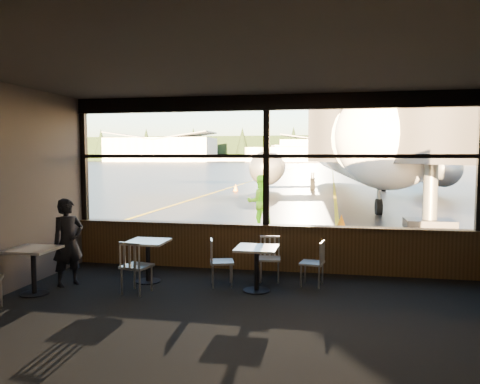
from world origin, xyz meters
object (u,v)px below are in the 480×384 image
(chair_near_w, at_px, (222,262))
(chair_mid_s, at_px, (137,267))
(chair_near_n, at_px, (270,259))
(cone_wing, at_px, (236,188))
(ground_crew, at_px, (260,202))
(cafe_table_near, at_px, (257,269))
(airliner, at_px, (350,106))
(cone_nose, at_px, (341,221))
(cafe_table_left, at_px, (34,271))
(jet_bridge, at_px, (411,154))
(cafe_table_mid, at_px, (148,261))
(chair_near_e, at_px, (312,264))
(passenger, at_px, (68,242))

(chair_near_w, relative_size, chair_mid_s, 0.94)
(chair_near_n, distance_m, cone_wing, 22.36)
(ground_crew, bearing_deg, cone_wing, -97.75)
(cafe_table_near, bearing_deg, airliner, 84.25)
(chair_near_w, height_order, cone_nose, chair_near_w)
(cafe_table_near, height_order, cone_nose, cafe_table_near)
(cone_nose, bearing_deg, cafe_table_left, -121.39)
(ground_crew, xyz_separation_m, cone_wing, (-3.99, 15.61, -0.62))
(cafe_table_left, bearing_deg, jet_bridge, 47.88)
(chair_near_w, height_order, chair_near_n, chair_near_w)
(cafe_table_mid, bearing_deg, chair_near_n, 12.41)
(chair_near_e, distance_m, chair_near_w, 1.59)
(ground_crew, distance_m, cone_wing, 16.12)
(jet_bridge, height_order, cafe_table_left, jet_bridge)
(airliner, height_order, cone_wing, airliner)
(jet_bridge, bearing_deg, ground_crew, -177.85)
(chair_near_e, relative_size, chair_mid_s, 0.90)
(chair_near_n, xyz_separation_m, cone_nose, (1.43, 6.89, -0.20))
(jet_bridge, height_order, passenger, jet_bridge)
(jet_bridge, xyz_separation_m, chair_mid_s, (-5.50, -7.51, -1.92))
(cafe_table_left, xyz_separation_m, chair_mid_s, (1.65, 0.39, 0.06))
(jet_bridge, xyz_separation_m, chair_near_n, (-3.42, -6.33, -1.96))
(chair_near_w, bearing_deg, cone_wing, 174.42)
(cafe_table_near, xyz_separation_m, cone_wing, (-4.97, 22.45, -0.15))
(airliner, relative_size, cafe_table_mid, 46.92)
(chair_near_n, height_order, passenger, passenger)
(chair_near_n, xyz_separation_m, chair_mid_s, (-2.08, -1.18, 0.04))
(cafe_table_mid, bearing_deg, ground_crew, 80.95)
(cone_nose, bearing_deg, chair_near_n, -101.73)
(cafe_table_mid, height_order, cone_wing, cafe_table_mid)
(jet_bridge, height_order, cone_nose, jet_bridge)
(ground_crew, bearing_deg, passenger, 49.61)
(chair_near_w, bearing_deg, cafe_table_left, -85.87)
(jet_bridge, bearing_deg, chair_near_w, -121.76)
(chair_near_w, bearing_deg, chair_near_e, 83.60)
(cafe_table_mid, bearing_deg, cone_nose, 63.95)
(cone_nose, bearing_deg, passenger, -121.98)
(passenger, height_order, cone_wing, passenger)
(cafe_table_left, relative_size, chair_near_n, 0.95)
(passenger, relative_size, ground_crew, 0.91)
(jet_bridge, xyz_separation_m, cafe_table_mid, (-5.59, -6.81, -1.99))
(cafe_table_mid, bearing_deg, jet_bridge, 50.64)
(chair_near_e, relative_size, cone_nose, 1.90)
(chair_near_e, height_order, chair_mid_s, chair_mid_s)
(cafe_table_left, distance_m, ground_crew, 8.18)
(cafe_table_mid, distance_m, ground_crew, 6.74)
(cafe_table_mid, bearing_deg, cone_wing, 97.50)
(airliner, height_order, chair_near_w, airliner)
(cafe_table_mid, height_order, chair_near_n, chair_near_n)
(ground_crew, height_order, cone_wing, ground_crew)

